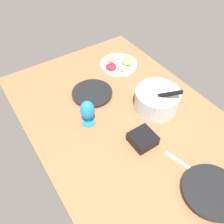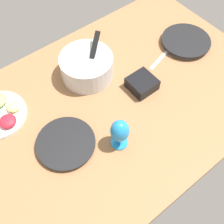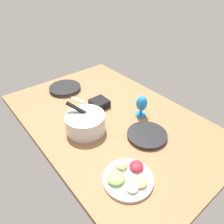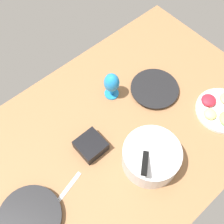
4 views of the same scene
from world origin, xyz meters
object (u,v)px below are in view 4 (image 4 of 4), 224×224
Objects in this scene: dinner_plate_right at (30,218)px; mixing_bowl at (151,156)px; dinner_plate_left at (155,89)px; square_bowl_black at (91,145)px; fruit_platter at (222,110)px; hurricane_glass_blue at (112,84)px.

dinner_plate_right is 1.03× the size of mixing_bowl.
square_bowl_black is (46.68, 3.42, 1.98)cm from dinner_plate_left.
dinner_plate_left is at bearing -138.80° from mixing_bowl.
fruit_platter is at bearing 116.96° from dinner_plate_left.
dinner_plate_right is 57.90cm from mixing_bowl.
square_bowl_black is (16.20, -23.26, -3.31)cm from mixing_bowl.
mixing_bowl is (-55.63, 15.28, 4.94)cm from dinner_plate_right.
dinner_plate_right is 2.16× the size of square_bowl_black.
dinner_plate_left is at bearing 144.54° from hurricane_glass_blue.
hurricane_glass_blue reaches higher than dinner_plate_right.
square_bowl_black is at bearing -168.55° from dinner_plate_right.
dinner_plate_left is 24.54cm from hurricane_glass_blue.
dinner_plate_left is 46.85cm from square_bowl_black.
dinner_plate_left is 0.98× the size of fruit_platter.
dinner_plate_left is 0.96× the size of dinner_plate_right.
dinner_plate_left is at bearing -172.45° from dinner_plate_right.
hurricane_glass_blue is (-67.28, -24.82, 7.87)cm from dinner_plate_right.
square_bowl_black is at bearing -24.31° from fruit_platter.
dinner_plate_right is at bearing 20.25° from hurricane_glass_blue.
fruit_platter is at bearing 155.69° from square_bowl_black.
dinner_plate_left is 0.99× the size of mixing_bowl.
dinner_plate_left is at bearing -175.81° from square_bowl_black.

